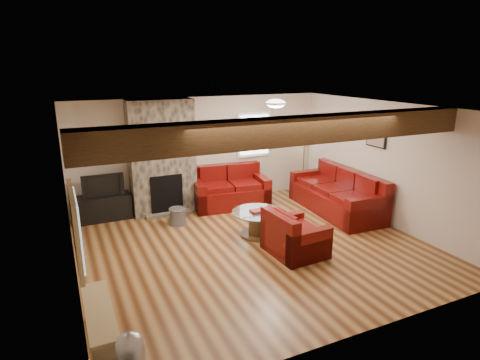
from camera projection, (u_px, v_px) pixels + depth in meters
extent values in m
plane|color=#562F17|center=(254.00, 246.00, 7.31)|extent=(8.00, 8.00, 0.00)
plane|color=white|center=(255.00, 108.00, 6.62)|extent=(8.00, 8.00, 0.00)
plane|color=beige|center=(202.00, 151.00, 9.36)|extent=(8.00, 0.00, 8.00)
plane|color=beige|center=(363.00, 241.00, 4.56)|extent=(8.00, 0.00, 8.00)
plane|color=beige|center=(68.00, 205.00, 5.75)|extent=(0.00, 7.50, 7.50)
plane|color=beige|center=(386.00, 164.00, 8.17)|extent=(0.00, 7.50, 7.50)
cube|color=#301D0E|center=(296.00, 130.00, 5.58)|extent=(6.00, 0.36, 0.38)
cube|color=#322D27|center=(162.00, 157.00, 8.74)|extent=(1.40, 0.50, 2.50)
cube|color=black|center=(167.00, 195.00, 8.74)|extent=(0.70, 0.06, 0.90)
cube|color=#322D27|center=(168.00, 214.00, 8.81)|extent=(1.00, 0.25, 0.08)
cylinder|color=#412715|center=(258.00, 234.00, 7.79)|extent=(0.67, 0.67, 0.04)
cylinder|color=#412715|center=(258.00, 225.00, 7.73)|extent=(0.36, 0.36, 0.44)
cylinder|color=silver|center=(258.00, 212.00, 7.66)|extent=(1.00, 1.00, 0.02)
cube|color=maroon|center=(258.00, 211.00, 7.65)|extent=(0.28, 0.20, 0.03)
cube|color=black|center=(105.00, 208.00, 8.52)|extent=(1.07, 0.43, 0.54)
imported|color=black|center=(103.00, 185.00, 8.38)|extent=(0.84, 0.11, 0.49)
cylinder|color=#A78445|center=(302.00, 189.00, 10.63)|extent=(0.28, 0.28, 0.03)
cylinder|color=#A78445|center=(304.00, 164.00, 10.44)|extent=(0.03, 0.03, 1.40)
cone|color=#FFE5C1|center=(305.00, 137.00, 10.24)|extent=(0.40, 0.40, 0.28)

